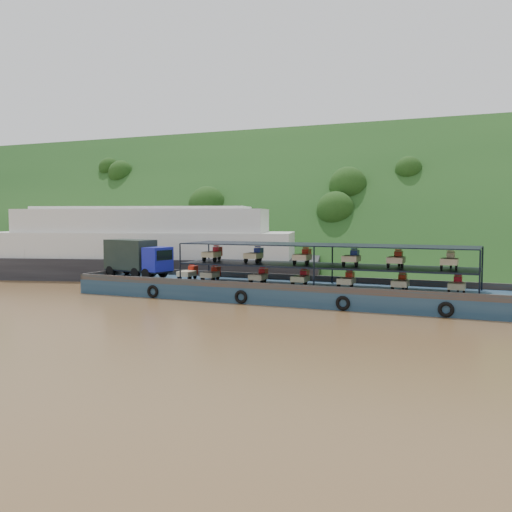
% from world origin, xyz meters
% --- Properties ---
extents(ground, '(160.00, 160.00, 0.00)m').
position_xyz_m(ground, '(0.00, 0.00, 0.00)').
color(ground, brown).
rests_on(ground, ground).
extents(hillside, '(140.00, 39.60, 39.60)m').
position_xyz_m(hillside, '(0.00, 36.00, 0.00)').
color(hillside, '#163915').
rests_on(hillside, ground).
extents(cargo_barge, '(35.07, 7.18, 4.59)m').
position_xyz_m(cargo_barge, '(0.54, -0.47, 1.14)').
color(cargo_barge, '#142E47').
rests_on(cargo_barge, ground).
extents(passenger_ferry, '(39.63, 19.64, 7.79)m').
position_xyz_m(passenger_ferry, '(-18.12, 9.11, 3.37)').
color(passenger_ferry, black).
rests_on(passenger_ferry, ground).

